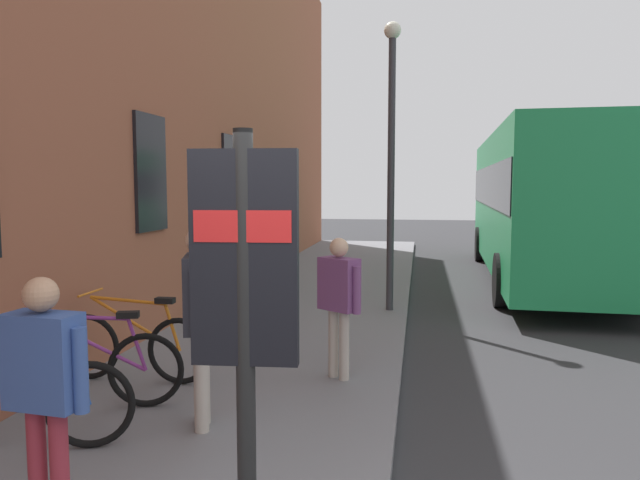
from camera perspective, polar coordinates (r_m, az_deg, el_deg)
ground at (r=8.56m, az=14.92°, el=-10.02°), size 60.00×60.00×0.00m
sidewalk_pavement at (r=10.62m, az=-1.15°, el=-6.50°), size 24.00×3.50×0.12m
station_facade at (r=12.09m, az=-10.23°, el=15.67°), size 22.00×0.65×8.86m
bicycle_nearest_sign at (r=5.42m, az=-26.72°, el=-13.90°), size 0.67×1.71×0.97m
bicycle_end_of_row at (r=6.13m, az=-21.20°, el=-11.43°), size 0.62×1.72×0.97m
bicycle_beside_lamp at (r=6.79m, az=-17.40°, el=-9.68°), size 0.48×1.77×0.97m
transit_info_sign at (r=3.06m, az=-7.23°, el=-4.56°), size 0.13×0.55×2.40m
city_bus at (r=14.71m, az=20.63°, el=3.75°), size 10.59×2.95×3.35m
pedestrian_crossing_street at (r=4.04m, az=-24.91°, el=-11.85°), size 0.27×0.60×1.57m
pedestrian_near_bus at (r=5.25m, az=-11.38°, el=-6.24°), size 0.64×0.39×1.77m
pedestrian_by_facade at (r=6.48m, az=1.82°, el=-5.12°), size 0.43×0.51×1.55m
street_lamp at (r=10.04m, az=6.86°, el=9.48°), size 0.28×0.28×4.76m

